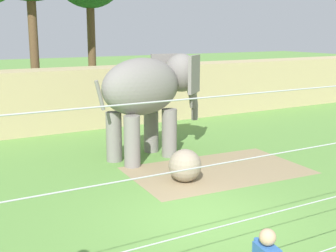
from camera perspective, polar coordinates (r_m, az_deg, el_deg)
name	(u,v)px	position (r m, az deg, el deg)	size (l,w,h in m)	color
ground_plane	(206,218)	(10.45, 4.76, -11.40)	(120.00, 120.00, 0.00)	#609342
dirt_patch	(217,170)	(13.81, 6.20, -5.53)	(5.23, 3.18, 0.01)	#937F5B
embankment_wall	(60,99)	(19.70, -13.37, 3.27)	(36.00, 1.80, 2.54)	tan
elephant	(150,90)	(14.78, -2.32, 4.48)	(4.40, 2.43, 3.35)	gray
enrichment_ball	(185,165)	(12.65, 2.14, -4.96)	(0.92, 0.92, 0.92)	gray
cable_fence	(325,187)	(7.59, 19.04, -7.17)	(11.90, 0.23, 3.45)	brown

